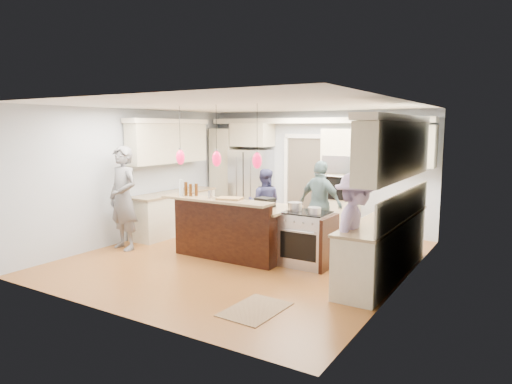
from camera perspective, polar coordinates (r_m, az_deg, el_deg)
ground_plane at (r=8.32m, az=-1.28°, el=-8.16°), size 6.00×6.00×0.00m
room_shell at (r=8.01m, az=-1.32°, el=4.44°), size 5.54×6.04×2.72m
refrigerator at (r=11.14m, az=-0.62°, el=0.70°), size 0.90×0.70×1.80m
oven_column at (r=10.11m, az=10.56°, el=1.25°), size 0.72×0.69×2.30m
back_upper_cabinets at (r=10.77m, az=3.35°, el=4.55°), size 5.30×0.61×2.54m
right_counter_run at (r=7.37m, az=16.21°, el=-2.16°), size 0.64×3.10×2.51m
left_cabinets at (r=10.20m, az=-10.43°, el=0.78°), size 0.64×2.30×2.51m
kitchen_island at (r=8.39m, az=-2.44°, el=-4.60°), size 2.10×1.46×1.12m
island_range at (r=7.78m, az=6.55°, el=-5.86°), size 0.82×0.71×0.92m
pendant_lights at (r=7.73m, az=-4.94°, el=4.19°), size 1.75×0.15×1.03m
person_bar_end at (r=9.03m, az=-16.25°, el=-0.75°), size 0.79×0.58×1.98m
person_far_left at (r=9.76m, az=1.05°, el=-1.35°), size 0.87×0.78×1.46m
person_far_right at (r=8.98m, az=8.07°, el=-1.49°), size 1.06×0.66×1.69m
person_range_side at (r=6.61m, az=12.40°, el=-4.89°), size 0.76×1.18×1.72m
floor_rug at (r=6.04m, az=-0.09°, el=-14.47°), size 0.67×0.94×0.01m
water_bottle at (r=8.15m, az=-9.34°, el=0.51°), size 0.09×0.09×0.30m
beer_bottle_a at (r=8.22m, az=-8.76°, el=0.41°), size 0.08×0.08×0.25m
beer_bottle_b at (r=8.12m, az=-8.19°, el=0.25°), size 0.06×0.06×0.22m
beer_bottle_c at (r=8.15m, az=-7.47°, el=0.29°), size 0.07×0.07×0.22m
drink_can at (r=7.86m, az=-5.78°, el=-0.30°), size 0.08×0.08×0.13m
cutting_board at (r=7.71m, az=-3.31°, el=-0.81°), size 0.47×0.38×0.03m
pot_large at (r=7.81m, az=4.88°, el=-1.80°), size 0.24×0.24×0.14m
pot_small at (r=7.54m, az=7.31°, el=-2.31°), size 0.22×0.22×0.11m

